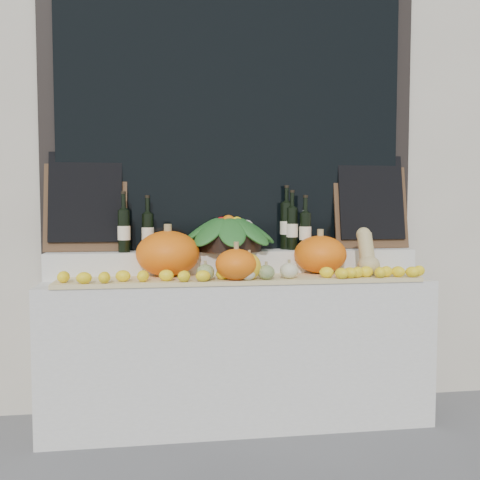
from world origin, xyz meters
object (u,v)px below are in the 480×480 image
pumpkin_right (320,254)px  wine_bottle_tall (286,226)px  butternut_squash (367,254)px  pumpkin_left (168,253)px  produce_bowl (228,233)px

pumpkin_right → wine_bottle_tall: wine_bottle_tall is taller
butternut_squash → pumpkin_left: bearing=174.7°
pumpkin_left → produce_bowl: produce_bowl is taller
wine_bottle_tall → produce_bowl: bearing=-173.1°
butternut_squash → pumpkin_right: bearing=156.5°
butternut_squash → wine_bottle_tall: size_ratio=0.69×
pumpkin_left → wine_bottle_tall: size_ratio=0.91×
produce_bowl → wine_bottle_tall: 0.39m
pumpkin_right → butternut_squash: butternut_squash is taller
pumpkin_left → butternut_squash: (1.19, -0.11, -0.01)m
butternut_squash → wine_bottle_tall: 0.55m
pumpkin_left → butternut_squash: bearing=-5.3°
pumpkin_left → produce_bowl: bearing=20.6°
pumpkin_right → produce_bowl: bearing=165.7°
produce_bowl → wine_bottle_tall: bearing=6.9°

